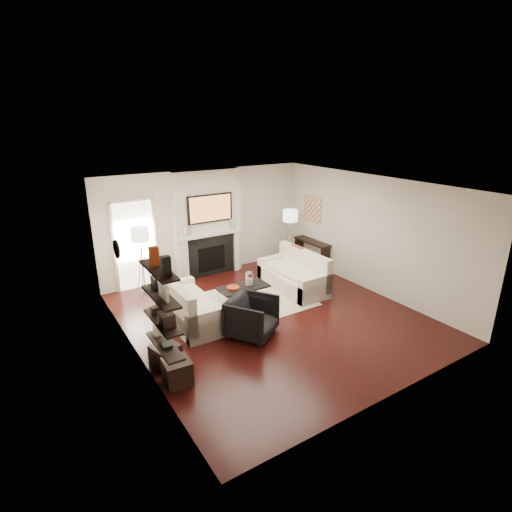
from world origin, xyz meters
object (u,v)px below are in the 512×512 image
lamp_right_shade (290,216)px  loveseat_right_base (293,281)px  armchair (252,315)px  ottoman_near (165,356)px  lamp_left_shade (140,234)px  coffee_table (243,287)px  loveseat_left_base (191,312)px

lamp_right_shade → loveseat_right_base: bearing=-123.7°
armchair → ottoman_near: 1.75m
lamp_left_shade → ottoman_near: 3.32m
coffee_table → ottoman_near: bearing=-149.7°
loveseat_left_base → lamp_right_shade: 4.02m
armchair → lamp_left_shade: bearing=77.3°
loveseat_left_base → ottoman_near: loveseat_left_base is taller
armchair → lamp_right_shade: lamp_right_shade is taller
lamp_left_shade → loveseat_right_base: bearing=-27.9°
coffee_table → lamp_right_shade: bearing=30.4°
loveseat_right_base → lamp_left_shade: (-3.06, 1.62, 1.24)m
loveseat_left_base → coffee_table: (1.30, 0.14, 0.19)m
loveseat_right_base → ottoman_near: size_ratio=4.50×
lamp_left_shade → ottoman_near: lamp_left_shade is taller
loveseat_right_base → coffee_table: (-1.40, -0.06, 0.19)m
armchair → ottoman_near: bearing=149.6°
lamp_right_shade → coffee_table: bearing=-149.6°
armchair → lamp_right_shade: (2.79, 2.55, 1.03)m
loveseat_right_base → coffee_table: same height
loveseat_left_base → lamp_right_shade: size_ratio=4.50×
loveseat_right_base → lamp_left_shade: bearing=152.1°
coffee_table → lamp_right_shade: (2.24, 1.31, 1.05)m
loveseat_right_base → lamp_left_shade: size_ratio=4.50×
loveseat_left_base → loveseat_right_base: bearing=4.1°
armchair → loveseat_right_base: bearing=-0.0°
ottoman_near → loveseat_right_base: bearing=20.7°
loveseat_left_base → coffee_table: size_ratio=1.64×
lamp_right_shade → ottoman_near: (-4.52, -2.65, -1.25)m
armchair → loveseat_left_base: bearing=90.7°
ottoman_near → coffee_table: bearing=30.3°
coffee_table → lamp_right_shade: 2.80m
loveseat_left_base → lamp_right_shade: lamp_right_shade is taller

